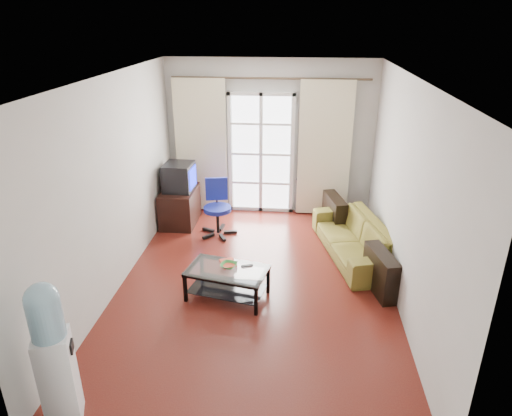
{
  "coord_description": "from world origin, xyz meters",
  "views": [
    {
      "loc": [
        0.5,
        -5.18,
        3.35
      ],
      "look_at": [
        -0.03,
        0.35,
        0.98
      ],
      "focal_mm": 32.0,
      "sensor_mm": 36.0,
      "label": 1
    }
  ],
  "objects": [
    {
      "name": "crt_tv",
      "position": [
        -1.49,
        1.87,
        0.84
      ],
      "size": [
        0.53,
        0.52,
        0.46
      ],
      "rotation": [
        0.0,
        0.0,
        -0.04
      ],
      "color": "black",
      "rests_on": "tv_stand"
    },
    {
      "name": "curtain_left",
      "position": [
        -1.2,
        2.48,
        1.2
      ],
      "size": [
        0.9,
        0.07,
        2.35
      ],
      "primitive_type": "cube",
      "color": "beige",
      "rests_on": "curtain_rod"
    },
    {
      "name": "curtain_right",
      "position": [
        0.95,
        2.48,
        1.2
      ],
      "size": [
        0.9,
        0.07,
        2.35
      ],
      "primitive_type": "cube",
      "color": "beige",
      "rests_on": "curtain_rod"
    },
    {
      "name": "coffee_table",
      "position": [
        -0.33,
        -0.29,
        0.26
      ],
      "size": [
        1.09,
        0.77,
        0.4
      ],
      "rotation": [
        0.0,
        0.0,
        -0.22
      ],
      "color": "silver",
      "rests_on": "floor"
    },
    {
      "name": "water_cooler",
      "position": [
        -1.48,
        -2.32,
        0.73
      ],
      "size": [
        0.37,
        0.37,
        1.4
      ],
      "rotation": [
        0.0,
        0.0,
        0.36
      ],
      "color": "white",
      "rests_on": "floor"
    },
    {
      "name": "curtain_rod",
      "position": [
        0.0,
        2.5,
        2.38
      ],
      "size": [
        3.3,
        0.04,
        0.04
      ],
      "primitive_type": "cylinder",
      "rotation": [
        0.0,
        1.57,
        0.0
      ],
      "color": "#4C3F2D",
      "rests_on": "wall_back"
    },
    {
      "name": "ceiling",
      "position": [
        0.0,
        0.0,
        2.7
      ],
      "size": [
        5.2,
        5.2,
        0.0
      ],
      "primitive_type": "plane",
      "rotation": [
        3.14,
        0.0,
        0.0
      ],
      "color": "white",
      "rests_on": "wall_back"
    },
    {
      "name": "wall_back",
      "position": [
        0.0,
        2.6,
        1.35
      ],
      "size": [
        3.6,
        0.02,
        2.7
      ],
      "primitive_type": "cube",
      "color": "#B9B7B0",
      "rests_on": "floor"
    },
    {
      "name": "book",
      "position": [
        -0.42,
        -0.2,
        0.41
      ],
      "size": [
        0.37,
        0.39,
        0.02
      ],
      "primitive_type": "imported",
      "rotation": [
        0.0,
        0.0,
        0.45
      ],
      "color": "maroon",
      "rests_on": "coffee_table"
    },
    {
      "name": "wall_left",
      "position": [
        -1.8,
        0.0,
        1.35
      ],
      "size": [
        0.02,
        5.2,
        2.7
      ],
      "primitive_type": "cube",
      "color": "#B9B7B0",
      "rests_on": "floor"
    },
    {
      "name": "tv_stand",
      "position": [
        -1.49,
        1.87,
        0.31
      ],
      "size": [
        0.56,
        0.83,
        0.61
      ],
      "primitive_type": "cube",
      "rotation": [
        0.0,
        0.0,
        0.0
      ],
      "color": "black",
      "rests_on": "floor"
    },
    {
      "name": "sofa",
      "position": [
        1.38,
        0.98,
        0.28
      ],
      "size": [
        2.29,
        1.67,
        0.56
      ],
      "primitive_type": "imported",
      "rotation": [
        0.0,
        0.0,
        -1.32
      ],
      "color": "olive",
      "rests_on": "floor"
    },
    {
      "name": "french_door",
      "position": [
        -0.15,
        2.54,
        1.07
      ],
      "size": [
        1.16,
        0.06,
        2.15
      ],
      "color": "white",
      "rests_on": "wall_back"
    },
    {
      "name": "task_chair",
      "position": [
        -0.77,
        1.51,
        0.27
      ],
      "size": [
        0.73,
        0.73,
        0.92
      ],
      "rotation": [
        0.0,
        0.0,
        0.2
      ],
      "color": "black",
      "rests_on": "floor"
    },
    {
      "name": "remote",
      "position": [
        -0.09,
        -0.19,
        0.41
      ],
      "size": [
        0.16,
        0.1,
        0.02
      ],
      "primitive_type": "cube",
      "rotation": [
        0.0,
        0.0,
        0.35
      ],
      "color": "black",
      "rests_on": "coffee_table"
    },
    {
      "name": "radiator",
      "position": [
        0.8,
        2.5,
        0.33
      ],
      "size": [
        0.64,
        0.12,
        0.64
      ],
      "primitive_type": "cube",
      "color": "gray",
      "rests_on": "floor"
    },
    {
      "name": "floor",
      "position": [
        0.0,
        0.0,
        0.0
      ],
      "size": [
        5.2,
        5.2,
        0.0
      ],
      "primitive_type": "plane",
      "color": "maroon",
      "rests_on": "ground"
    },
    {
      "name": "bowl",
      "position": [
        -0.31,
        -0.24,
        0.43
      ],
      "size": [
        0.32,
        0.32,
        0.05
      ],
      "primitive_type": "imported",
      "rotation": [
        0.0,
        0.0,
        -0.28
      ],
      "color": "#2D7C39",
      "rests_on": "coffee_table"
    },
    {
      "name": "wall_front",
      "position": [
        0.0,
        -2.6,
        1.35
      ],
      "size": [
        3.6,
        0.02,
        2.7
      ],
      "primitive_type": "cube",
      "color": "#B9B7B0",
      "rests_on": "floor"
    },
    {
      "name": "wall_right",
      "position": [
        1.8,
        0.0,
        1.35
      ],
      "size": [
        0.02,
        5.2,
        2.7
      ],
      "primitive_type": "cube",
      "color": "#B9B7B0",
      "rests_on": "floor"
    }
  ]
}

